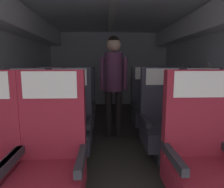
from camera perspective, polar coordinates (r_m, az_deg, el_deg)
name	(u,v)px	position (r m, az deg, el deg)	size (l,w,h in m)	color
ground	(115,143)	(2.99, 0.86, -14.33)	(3.55, 6.02, 0.02)	#3D3833
fuselage_shell	(114,42)	(3.02, 0.65, 15.27)	(3.43, 5.67, 2.09)	silver
seat_a_left_aisle	(50,161)	(1.55, -17.93, -18.40)	(0.53, 0.51, 1.13)	#38383D
seat_a_right_window	(200,158)	(1.66, 24.78, -16.90)	(0.53, 0.51, 1.13)	#38383D
seat_b_left_window	(28,125)	(2.48, -23.62, -8.31)	(0.53, 0.51, 1.13)	#38383D
seat_b_left_aisle	(70,124)	(2.33, -12.36, -8.83)	(0.53, 0.51, 1.13)	#38383D
seat_b_right_aisle	(203,122)	(2.62, 25.46, -7.55)	(0.53, 0.51, 1.13)	#38383D
seat_b_right_window	(163,123)	(2.43, 14.80, -8.19)	(0.53, 0.51, 1.13)	#38383D
seat_c_left_window	(49,108)	(3.26, -18.21, -3.99)	(0.53, 0.51, 1.13)	#38383D
seat_c_left_aisle	(79,108)	(3.17, -9.67, -4.03)	(0.53, 0.51, 1.13)	#38383D
seat_c_right_aisle	(177,106)	(3.39, 18.63, -3.52)	(0.53, 0.51, 1.13)	#38383D
seat_c_right_window	(147,107)	(3.24, 10.47, -3.76)	(0.53, 0.51, 1.13)	#38383D
flight_attendant	(114,76)	(3.00, 0.51, 5.28)	(0.43, 0.28, 1.59)	black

